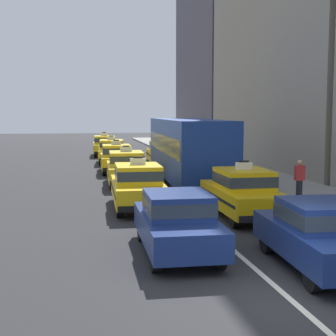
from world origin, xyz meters
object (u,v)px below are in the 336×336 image
at_px(sedan_left_nearest, 177,221).
at_px(pedestrian_mid_block, 299,181).
at_px(bus_right_third, 187,147).
at_px(taxi_right_second, 242,192).
at_px(taxi_left_fifth, 112,151).
at_px(taxi_right_fourth, 163,153).
at_px(taxi_left_third, 126,167).
at_px(sedan_right_nearest, 320,233).
at_px(taxi_left_fourth, 116,158).
at_px(taxi_left_sixth, 104,145).
at_px(taxi_left_second, 138,185).

xyz_separation_m(sedan_left_nearest, pedestrian_mid_block, (5.87, 5.61, 0.12)).
xyz_separation_m(sedan_left_nearest, bus_right_third, (3.07, 12.63, 0.97)).
bearing_deg(taxi_right_second, sedan_left_nearest, -127.45).
bearing_deg(taxi_left_fifth, taxi_right_fourth, -34.04).
relative_size(taxi_left_third, sedan_right_nearest, 1.06).
distance_m(taxi_left_third, taxi_left_fourth, 5.39).
height_order(taxi_left_fifth, sedan_right_nearest, taxi_left_fifth).
height_order(taxi_left_third, sedan_right_nearest, taxi_left_third).
distance_m(taxi_left_third, sedan_right_nearest, 14.59).
xyz_separation_m(sedan_left_nearest, taxi_right_fourth, (3.30, 21.19, 0.03)).
bearing_deg(taxi_left_fourth, bus_right_third, -58.77).
relative_size(taxi_right_second, taxi_right_fourth, 0.99).
distance_m(sedan_right_nearest, taxi_right_second, 5.85).
bearing_deg(taxi_left_fourth, taxi_left_sixth, 90.15).
height_order(taxi_left_fifth, taxi_left_sixth, same).
xyz_separation_m(taxi_left_third, taxi_left_fourth, (-0.05, 5.39, 0.00)).
relative_size(taxi_right_fourth, pedestrian_mid_block, 2.84).
bearing_deg(taxi_right_second, taxi_left_second, 146.68).
height_order(sedan_left_nearest, taxi_right_fourth, taxi_right_fourth).
bearing_deg(taxi_left_second, taxi_right_fourth, 76.72).
bearing_deg(taxi_left_second, taxi_left_fifth, 89.14).
distance_m(sedan_left_nearest, taxi_left_fifth, 23.41).
height_order(taxi_left_fifth, taxi_right_fourth, same).
bearing_deg(taxi_left_fifth, bus_right_third, -74.21).
relative_size(sedan_left_nearest, taxi_left_sixth, 0.94).
distance_m(taxi_left_second, taxi_left_fourth, 11.65).
relative_size(sedan_left_nearest, taxi_right_second, 0.95).
xyz_separation_m(taxi_left_third, taxi_right_second, (3.11, -8.44, 0.00)).
distance_m(taxi_left_third, taxi_left_fifth, 10.96).
bearing_deg(taxi_right_fourth, taxi_left_fourth, -135.34).
bearing_deg(taxi_left_second, bus_right_third, 62.80).
xyz_separation_m(taxi_left_fourth, taxi_left_sixth, (-0.03, 11.75, 0.00)).
bearing_deg(bus_right_third, taxi_right_fourth, 88.44).
distance_m(taxi_left_fifth, taxi_right_second, 19.64).
xyz_separation_m(sedan_right_nearest, taxi_right_fourth, (0.38, 23.03, 0.03)).
height_order(taxi_left_third, taxi_right_second, same).
bearing_deg(sedan_left_nearest, taxi_left_fifth, 89.95).
xyz_separation_m(taxi_left_sixth, taxi_right_fourth, (3.42, -8.40, 0.00)).
bearing_deg(taxi_left_fourth, taxi_left_third, -89.46).
height_order(taxi_right_second, bus_right_third, bus_right_third).
bearing_deg(taxi_left_second, taxi_left_fourth, 89.28).
xyz_separation_m(taxi_left_fifth, taxi_right_fourth, (3.28, -2.22, 0.00)).
bearing_deg(sedan_right_nearest, taxi_left_fifth, 96.56).
bearing_deg(taxi_right_second, taxi_left_fifth, 98.94).
height_order(taxi_left_fifth, bus_right_third, bus_right_third).
xyz_separation_m(taxi_left_second, taxi_left_third, (0.20, 6.27, 0.00)).
height_order(taxi_left_sixth, bus_right_third, bus_right_third).
xyz_separation_m(taxi_left_second, taxi_left_fourth, (0.15, 11.65, 0.00)).
bearing_deg(taxi_left_second, taxi_left_sixth, 89.72).
xyz_separation_m(taxi_right_second, taxi_right_fourth, (0.23, 17.18, 0.00)).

